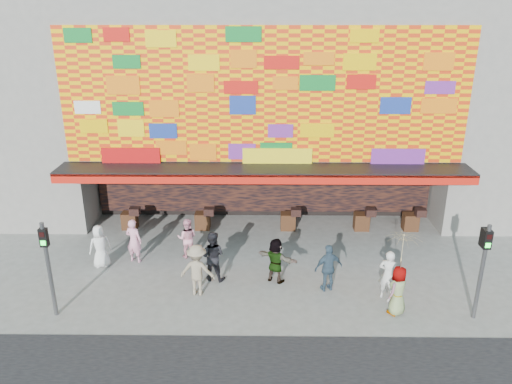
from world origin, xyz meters
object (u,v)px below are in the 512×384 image
at_px(ped_c, 212,256).
at_px(ped_h, 388,275).
at_px(signal_left, 47,259).
at_px(ped_d, 197,270).
at_px(ped_g, 398,291).
at_px(signal_right, 483,262).
at_px(ped_a, 100,246).
at_px(ped_i, 187,238).
at_px(parasol, 403,248).
at_px(ped_b, 134,241).
at_px(ped_f, 276,260).
at_px(ped_e, 328,268).

relative_size(ped_c, ped_h, 1.06).
bearing_deg(signal_left, ped_d, 16.30).
bearing_deg(ped_g, ped_c, -61.49).
xyz_separation_m(signal_right, ped_d, (-8.30, 1.20, -1.01)).
relative_size(signal_left, ped_a, 1.93).
height_order(ped_c, ped_g, ped_c).
bearing_deg(ped_a, signal_left, 54.15).
bearing_deg(ped_i, ped_d, 106.07).
bearing_deg(ped_g, parasol, -132.86).
bearing_deg(parasol, ped_h, 96.71).
bearing_deg(ped_c, signal_left, 37.16).
bearing_deg(ped_b, signal_right, -179.17).
xyz_separation_m(ped_g, parasol, (0.00, 0.00, 1.40)).
xyz_separation_m(ped_f, ped_g, (3.56, -1.80, -0.00)).
distance_m(signal_right, ped_b, 11.36).
distance_m(signal_right, ped_c, 8.24).
distance_m(ped_a, ped_i, 3.03).
bearing_deg(ped_c, ped_g, 173.38).
relative_size(signal_left, ped_c, 1.73).
height_order(ped_h, parasol, parasol).
height_order(ped_f, ped_g, ped_f).
relative_size(ped_e, parasol, 0.85).
distance_m(signal_left, ped_i, 5.15).
bearing_deg(ped_a, ped_c, 142.01).
height_order(ped_d, ped_e, ped_d).
bearing_deg(signal_left, ped_c, 25.15).
distance_m(signal_right, ped_e, 4.52).
bearing_deg(signal_left, ped_f, 16.88).
bearing_deg(ped_c, ped_b, -10.46).
bearing_deg(signal_left, parasol, 1.14).
bearing_deg(ped_i, ped_e, 156.50).
xyz_separation_m(signal_left, ped_h, (10.05, 1.03, -1.04)).
height_order(ped_b, ped_g, ped_b).
distance_m(ped_c, parasol, 6.11).
bearing_deg(ped_h, ped_g, 119.93).
bearing_deg(ped_e, ped_i, -42.49).
bearing_deg(parasol, signal_left, -178.86).
distance_m(ped_c, ped_e, 3.82).
bearing_deg(ped_e, ped_c, -27.57).
height_order(ped_c, ped_h, ped_c).
xyz_separation_m(ped_i, parasol, (6.72, -3.47, 1.42)).
height_order(signal_left, ped_b, signal_left).
bearing_deg(parasol, ped_f, 153.20).
bearing_deg(signal_left, ped_a, 80.47).
distance_m(signal_left, ped_b, 3.82).
relative_size(ped_e, ped_g, 1.04).
xyz_separation_m(signal_right, ped_e, (-4.14, 1.47, -1.06)).
bearing_deg(ped_b, ped_h, -177.23).
relative_size(ped_d, ped_i, 1.14).
relative_size(signal_right, ped_e, 1.87).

